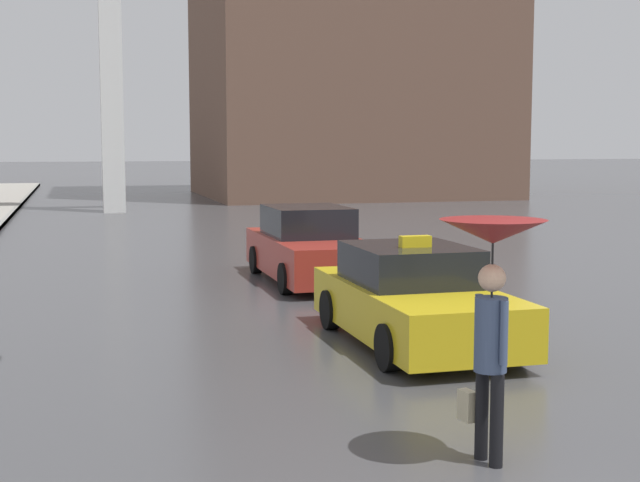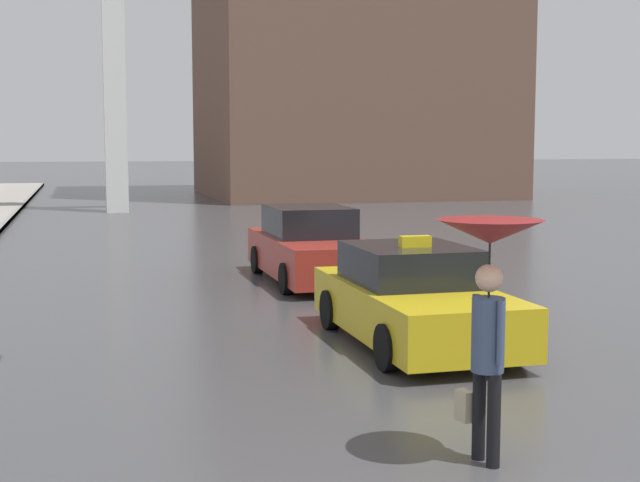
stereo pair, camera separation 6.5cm
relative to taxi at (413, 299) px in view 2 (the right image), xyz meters
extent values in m
cube|color=gold|center=(0.00, -0.05, -0.13)|extent=(1.80, 4.27, 0.69)
cube|color=black|center=(0.00, 0.17, 0.48)|extent=(1.58, 1.92, 0.53)
cylinder|color=black|center=(0.85, -1.37, -0.34)|extent=(0.20, 0.60, 0.60)
cylinder|color=black|center=(-0.86, -1.37, -0.34)|extent=(0.20, 0.60, 0.60)
cylinder|color=black|center=(0.85, 1.28, -0.34)|extent=(0.20, 0.60, 0.60)
cylinder|color=black|center=(-0.86, 1.28, -0.34)|extent=(0.20, 0.60, 0.60)
cube|color=yellow|center=(0.00, -0.05, 0.83)|extent=(0.44, 0.16, 0.16)
cube|color=#A52D23|center=(0.06, 6.00, -0.09)|extent=(1.80, 4.65, 0.76)
cube|color=black|center=(0.06, 6.23, 0.59)|extent=(1.58, 2.09, 0.61)
cylinder|color=black|center=(0.91, 4.56, -0.34)|extent=(0.20, 0.60, 0.60)
cylinder|color=black|center=(-0.80, 4.56, -0.34)|extent=(0.20, 0.60, 0.60)
cylinder|color=black|center=(0.91, 7.44, -0.34)|extent=(0.20, 0.60, 0.60)
cylinder|color=black|center=(-0.80, 7.44, -0.34)|extent=(0.20, 0.60, 0.60)
cylinder|color=black|center=(-1.07, -4.77, -0.22)|extent=(0.14, 0.14, 0.83)
cylinder|color=black|center=(-1.11, -4.55, -0.22)|extent=(0.14, 0.14, 0.83)
cylinder|color=#3D4C6B|center=(-1.09, -4.66, 0.52)|extent=(0.34, 0.34, 0.66)
sphere|color=#DBAD89|center=(-1.09, -4.66, 1.02)|extent=(0.24, 0.24, 0.24)
cylinder|color=#3D4C6B|center=(-1.06, -4.84, 0.57)|extent=(0.08, 0.08, 0.56)
cylinder|color=#3D4C6B|center=(-1.13, -4.48, 0.57)|extent=(0.08, 0.08, 0.56)
cone|color=maroon|center=(-1.09, -4.66, 1.43)|extent=(0.93, 0.93, 0.21)
cylinder|color=black|center=(-1.09, -4.66, 1.09)|extent=(0.02, 0.02, 0.68)
cube|color=#BFB28C|center=(-1.19, -4.41, -0.18)|extent=(0.13, 0.19, 0.28)
cube|color=white|center=(-3.06, 26.53, 7.93)|extent=(0.90, 0.90, 17.15)
camera|label=1|loc=(-4.56, -11.65, 2.18)|focal=50.00mm
camera|label=2|loc=(-4.49, -11.67, 2.18)|focal=50.00mm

